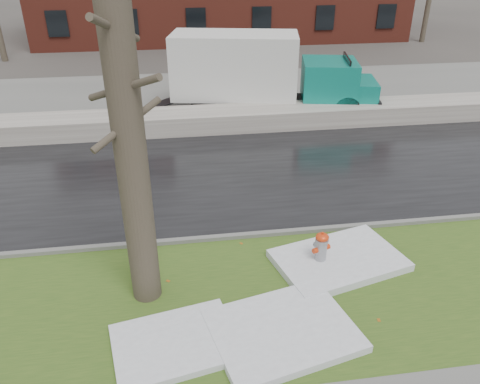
{
  "coord_description": "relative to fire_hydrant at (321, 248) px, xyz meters",
  "views": [
    {
      "loc": [
        -2.01,
        -8.56,
        6.58
      ],
      "look_at": [
        -0.53,
        1.59,
        1.0
      ],
      "focal_mm": 35.0,
      "sensor_mm": 36.0,
      "label": 1
    }
  ],
  "objects": [
    {
      "name": "fire_hydrant",
      "position": [
        0.0,
        0.0,
        0.0
      ],
      "size": [
        0.44,
        0.42,
        0.89
      ],
      "rotation": [
        0.0,
        0.0,
        0.33
      ],
      "color": "gray",
      "rests_on": "verge"
    },
    {
      "name": "snow_patch_near",
      "position": [
        -1.3,
        -1.93,
        -0.4
      ],
      "size": [
        2.99,
        2.54,
        0.16
      ],
      "primitive_type": "cube",
      "rotation": [
        0.0,
        0.0,
        0.23
      ],
      "color": "silver",
      "rests_on": "verge"
    },
    {
      "name": "snowbank",
      "position": [
        -1.01,
        9.07,
        -0.14
      ],
      "size": [
        60.0,
        1.6,
        0.75
      ],
      "primitive_type": "cube",
      "color": "#B1ACA1",
      "rests_on": "ground"
    },
    {
      "name": "tree",
      "position": [
        -3.84,
        -0.41,
        3.19
      ],
      "size": [
        1.38,
        1.56,
        7.28
      ],
      "rotation": [
        0.0,
        0.0,
        0.36
      ],
      "color": "brown",
      "rests_on": "verge"
    },
    {
      "name": "road",
      "position": [
        -1.01,
        4.87,
        -0.5
      ],
      "size": [
        60.0,
        7.0,
        0.03
      ],
      "primitive_type": "cube",
      "color": "black",
      "rests_on": "ground"
    },
    {
      "name": "ground",
      "position": [
        -1.01,
        0.37,
        -0.52
      ],
      "size": [
        120.0,
        120.0,
        0.0
      ],
      "primitive_type": "plane",
      "color": "#47423D",
      "rests_on": "ground"
    },
    {
      "name": "verge",
      "position": [
        -1.01,
        -0.88,
        -0.5
      ],
      "size": [
        60.0,
        4.5,
        0.04
      ],
      "primitive_type": "cube",
      "color": "#2D4A18",
      "rests_on": "ground"
    },
    {
      "name": "snow_patch_side",
      "position": [
        0.45,
        0.0,
        -0.39
      ],
      "size": [
        3.16,
        2.45,
        0.18
      ],
      "primitive_type": "cube",
      "rotation": [
        0.0,
        0.0,
        0.26
      ],
      "color": "silver",
      "rests_on": "verge"
    },
    {
      "name": "parking_lot",
      "position": [
        -1.01,
        13.37,
        -0.5
      ],
      "size": [
        60.0,
        9.0,
        0.03
      ],
      "primitive_type": "cube",
      "color": "slate",
      "rests_on": "ground"
    },
    {
      "name": "snow_patch_far",
      "position": [
        -3.3,
        -1.95,
        -0.41
      ],
      "size": [
        2.47,
        2.0,
        0.14
      ],
      "primitive_type": "cube",
      "rotation": [
        0.0,
        0.0,
        0.2
      ],
      "color": "silver",
      "rests_on": "verge"
    },
    {
      "name": "worker",
      "position": [
        -5.18,
        9.67,
        1.18
      ],
      "size": [
        0.78,
        0.61,
        1.89
      ],
      "primitive_type": "imported",
      "rotation": [
        0.0,
        0.0,
        2.88
      ],
      "color": "black",
      "rests_on": "snowbank"
    },
    {
      "name": "box_truck",
      "position": [
        0.57,
        10.82,
        1.2
      ],
      "size": [
        9.85,
        3.85,
        3.25
      ],
      "rotation": [
        0.0,
        0.0,
        -0.2
      ],
      "color": "black",
      "rests_on": "ground"
    },
    {
      "name": "curb",
      "position": [
        -1.01,
        1.37,
        -0.45
      ],
      "size": [
        60.0,
        0.15,
        0.14
      ],
      "primitive_type": "cube",
      "color": "slate",
      "rests_on": "ground"
    }
  ]
}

